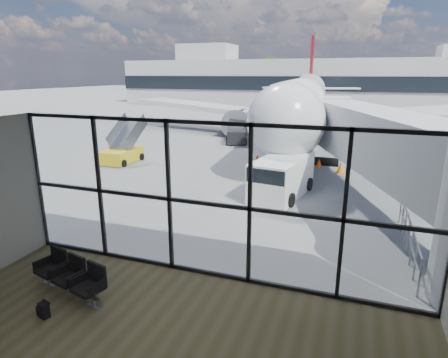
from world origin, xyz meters
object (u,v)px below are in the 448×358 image
Objects in this scene: backpack at (43,310)px; service_van at (281,177)px; mobile_stairs at (122,153)px; belt_loader at (237,135)px; seating_row at (72,274)px; airliner at (303,100)px.

service_van is (3.53, 11.14, 0.76)m from backpack.
mobile_stairs is at bearing 134.36° from backpack.
service_van is at bearing -81.69° from belt_loader.
belt_loader is 10.67m from mobile_stairs.
airliner is at bearing 100.88° from seating_row.
belt_loader is (-2.87, 24.17, 0.46)m from backpack.
service_van is at bearing -17.57° from mobile_stairs.
airliner reaches higher than mobile_stairs.
mobile_stairs is (-11.27, 3.53, -0.37)m from service_van.
airliner reaches higher than seating_row.
airliner is (1.62, 31.17, 3.00)m from backpack.
belt_loader is at bearing 62.66° from mobile_stairs.
backpack is 0.09× the size of service_van.
service_van is (1.91, -20.03, -2.25)m from airliner.
backpack is 31.35m from airliner.
belt_loader reaches higher than service_van.
seating_row is 30.23m from airliner.
airliner is at bearing 103.57° from backpack.
airliner is 8.69m from belt_loader.
service_van is 1.01× the size of belt_loader.
belt_loader reaches higher than backpack.
backpack is 0.01× the size of airliner.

